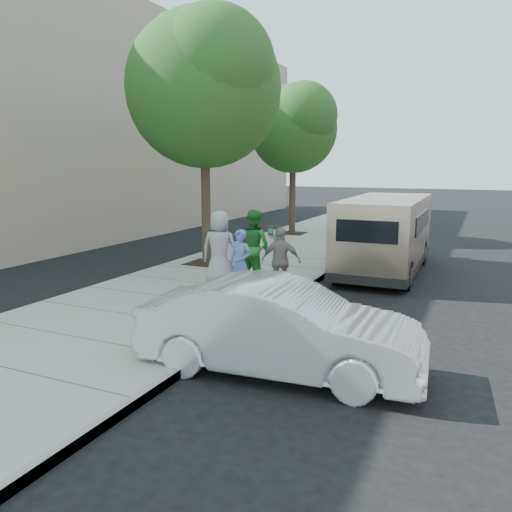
# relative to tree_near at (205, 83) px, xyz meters

# --- Properties ---
(ground) EXTENTS (120.00, 120.00, 0.00)m
(ground) POSITION_rel_tree_near_xyz_m (2.25, -2.40, -5.55)
(ground) COLOR black
(ground) RESTS_ON ground
(sidewalk) EXTENTS (5.00, 60.00, 0.15)m
(sidewalk) POSITION_rel_tree_near_xyz_m (1.25, -2.40, -5.47)
(sidewalk) COLOR gray
(sidewalk) RESTS_ON ground
(curb_face) EXTENTS (0.12, 60.00, 0.16)m
(curb_face) POSITION_rel_tree_near_xyz_m (3.69, -2.40, -5.47)
(curb_face) COLOR gray
(curb_face) RESTS_ON ground
(tree_near) EXTENTS (4.62, 4.60, 7.53)m
(tree_near) POSITION_rel_tree_near_xyz_m (0.00, 0.00, 0.00)
(tree_near) COLOR black
(tree_near) RESTS_ON sidewalk
(tree_far) EXTENTS (3.92, 3.80, 6.49)m
(tree_far) POSITION_rel_tree_near_xyz_m (-0.00, 7.60, -0.66)
(tree_far) COLOR black
(tree_far) RESTS_ON sidewalk
(parking_meter) EXTENTS (0.34, 0.22, 1.56)m
(parking_meter) POSITION_rel_tree_near_xyz_m (3.05, -1.98, -4.27)
(parking_meter) COLOR gray
(parking_meter) RESTS_ON sidewalk
(van) EXTENTS (2.10, 6.06, 2.24)m
(van) POSITION_rel_tree_near_xyz_m (5.13, 1.69, -4.36)
(van) COLOR #C6A98E
(van) RESTS_ON ground
(sedan) EXTENTS (4.49, 1.89, 1.44)m
(sedan) POSITION_rel_tree_near_xyz_m (5.02, -6.50, -4.82)
(sedan) COLOR silver
(sedan) RESTS_ON ground
(person_officer) EXTENTS (0.61, 0.44, 1.57)m
(person_officer) POSITION_rel_tree_near_xyz_m (2.68, -3.14, -4.61)
(person_officer) COLOR #546FB3
(person_officer) RESTS_ON sidewalk
(person_green_shirt) EXTENTS (1.12, 1.00, 1.92)m
(person_green_shirt) POSITION_rel_tree_near_xyz_m (2.43, -1.83, -4.43)
(person_green_shirt) COLOR #297F2C
(person_green_shirt) RESTS_ON sidewalk
(person_gray_shirt) EXTENTS (1.04, 0.78, 1.92)m
(person_gray_shirt) POSITION_rel_tree_near_xyz_m (1.78, -2.48, -4.43)
(person_gray_shirt) COLOR #9A9A9C
(person_gray_shirt) RESTS_ON sidewalk
(person_striped_polo) EXTENTS (1.00, 0.57, 1.60)m
(person_striped_polo) POSITION_rel_tree_near_xyz_m (3.45, -2.53, -4.60)
(person_striped_polo) COLOR gray
(person_striped_polo) RESTS_ON sidewalk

